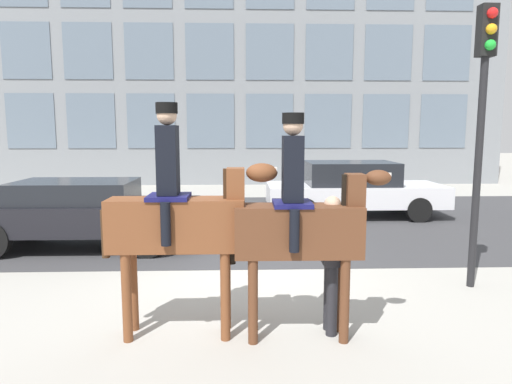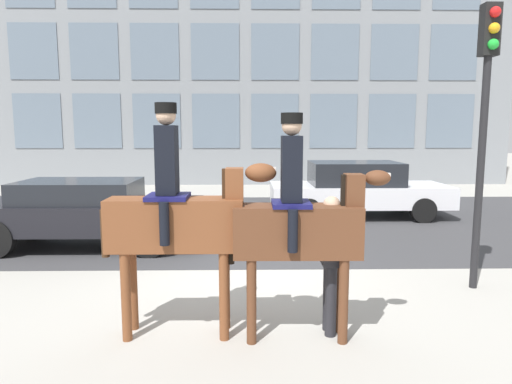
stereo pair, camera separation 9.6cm
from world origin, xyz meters
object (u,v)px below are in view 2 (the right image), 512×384
street_car_near_lane (85,211)px  traffic_light (485,103)px  mounted_horse_companion (300,224)px  pedestrian_bystander (329,254)px  mounted_horse_lead (179,217)px  street_car_far_lane (357,189)px

street_car_near_lane → traffic_light: 7.50m
mounted_horse_companion → traffic_light: 3.57m
mounted_horse_companion → pedestrian_bystander: (0.36, 0.10, -0.37)m
mounted_horse_lead → traffic_light: traffic_light is taller
mounted_horse_lead → street_car_near_lane: (-2.54, 4.08, -0.64)m
mounted_horse_companion → street_car_near_lane: mounted_horse_companion is taller
street_car_far_lane → street_car_near_lane: bearing=-153.1°
street_car_far_lane → mounted_horse_lead: bearing=-117.5°
mounted_horse_lead → traffic_light: (4.21, 1.51, 1.38)m
pedestrian_bystander → street_car_near_lane: pedestrian_bystander is taller
street_car_near_lane → street_car_far_lane: 7.12m
mounted_horse_lead → pedestrian_bystander: size_ratio=1.64×
street_car_far_lane → traffic_light: 6.15m
traffic_light → mounted_horse_companion: bearing=-150.5°
pedestrian_bystander → street_car_near_lane: bearing=-43.9°
street_car_far_lane → traffic_light: traffic_light is taller
traffic_light → mounted_horse_lead: bearing=-160.3°
mounted_horse_companion → street_car_far_lane: bearing=72.6°
pedestrian_bystander → street_car_near_lane: 5.91m
street_car_far_lane → pedestrian_bystander: bearing=-105.9°
mounted_horse_lead → street_car_near_lane: bearing=121.9°
mounted_horse_companion → mounted_horse_lead: bearing=176.4°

